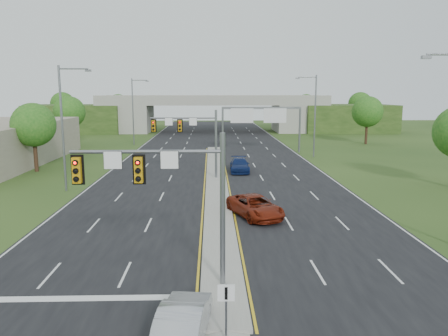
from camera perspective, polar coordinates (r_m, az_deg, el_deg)
name	(u,v)px	position (r m, az deg, el deg)	size (l,w,h in m)	color
ground	(223,287)	(20.50, -0.18, -15.25)	(240.00, 240.00, 0.00)	#254017
road	(215,163)	(54.26, -1.16, 0.62)	(24.00, 160.00, 0.02)	black
median	(216,182)	(42.44, -1.00, -1.85)	(2.00, 54.00, 0.16)	gray
median_nose	(226,333)	(16.91, 0.21, -20.70)	(2.00, 2.00, 0.16)	gray
lane_markings	(210,172)	(48.26, -1.81, -0.52)	(23.72, 160.00, 0.01)	gold
signal_mast_near	(170,186)	(18.99, -7.03, -2.30)	(6.62, 0.60, 7.00)	slate
signal_mast_far	(193,133)	(43.70, -4.03, 4.59)	(6.62, 0.60, 7.00)	slate
keep_right_sign	(226,303)	(15.77, 0.28, -17.23)	(0.60, 0.13, 2.20)	slate
sign_gantry	(260,117)	(63.98, 4.77, 6.70)	(11.58, 0.44, 6.67)	slate
overpass	(213,116)	(98.70, -1.42, 6.84)	(80.00, 14.00, 8.10)	gray
lightpole_l_mid	(64,123)	(40.71, -20.13, 5.59)	(2.85, 0.25, 11.00)	slate
lightpole_l_far	(134,108)	(74.71, -11.68, 7.64)	(2.85, 0.25, 11.00)	slate
lightpole_r_far	(314,112)	(60.22, 11.63, 7.16)	(2.85, 0.25, 11.00)	slate
tree_l_near	(33,125)	(52.45, -23.63, 5.17)	(4.80, 4.80, 7.60)	#382316
tree_l_mid	(69,112)	(77.29, -19.56, 6.90)	(5.20, 5.20, 8.12)	#382316
tree_r_mid	(367,112)	(78.25, 18.23, 7.00)	(5.20, 5.20, 8.12)	#382316
tree_back_a	(63,104)	(118.68, -20.32, 7.84)	(6.00, 6.00, 8.85)	#382316
tree_back_b	(118,105)	(115.03, -13.63, 7.97)	(5.60, 5.60, 8.32)	#382316
tree_back_c	(306,105)	(115.24, 10.68, 8.07)	(5.60, 5.60, 8.32)	#382316
tree_back_d	(360,104)	(118.99, 17.35, 8.01)	(6.00, 6.00, 8.85)	#382316
car_silver	(183,321)	(16.33, -5.33, -19.26)	(1.57, 4.50, 1.48)	#AAABB1
car_far_a	(255,206)	(30.98, 4.09, -5.01)	(2.49, 5.41, 1.50)	maroon
car_far_b	(240,165)	(48.38, 2.05, 0.38)	(2.07, 5.10, 1.48)	#0C1B4C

